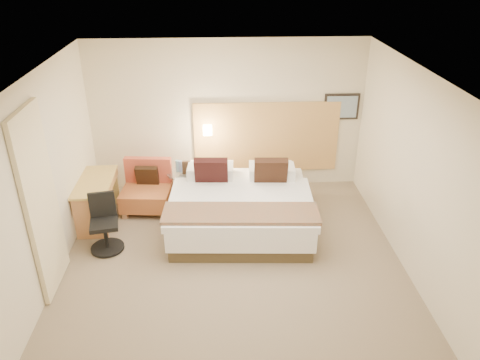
{
  "coord_description": "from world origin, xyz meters",
  "views": [
    {
      "loc": [
        -0.17,
        -5.35,
        4.07
      ],
      "look_at": [
        0.14,
        0.75,
        0.97
      ],
      "focal_mm": 35.0,
      "sensor_mm": 36.0,
      "label": 1
    }
  ],
  "objects_px": {
    "desk": "(97,189)",
    "bed": "(241,206)",
    "side_table": "(183,186)",
    "desk_chair": "(105,227)",
    "lounge_chair": "(147,191)"
  },
  "relations": [
    {
      "from": "desk",
      "to": "bed",
      "type": "bearing_deg",
      "value": -6.31
    },
    {
      "from": "side_table",
      "to": "desk",
      "type": "relative_size",
      "value": 0.5
    },
    {
      "from": "bed",
      "to": "side_table",
      "type": "xyz_separation_m",
      "value": [
        -0.96,
        0.77,
        -0.02
      ]
    },
    {
      "from": "desk_chair",
      "to": "side_table",
      "type": "bearing_deg",
      "value": 51.09
    },
    {
      "from": "side_table",
      "to": "desk_chair",
      "type": "xyz_separation_m",
      "value": [
        -1.06,
        -1.32,
        0.03
      ]
    },
    {
      "from": "lounge_chair",
      "to": "desk_chair",
      "type": "relative_size",
      "value": 0.99
    },
    {
      "from": "bed",
      "to": "side_table",
      "type": "distance_m",
      "value": 1.23
    },
    {
      "from": "bed",
      "to": "side_table",
      "type": "height_order",
      "value": "bed"
    },
    {
      "from": "bed",
      "to": "desk_chair",
      "type": "distance_m",
      "value": 2.1
    },
    {
      "from": "lounge_chair",
      "to": "desk",
      "type": "bearing_deg",
      "value": -153.37
    },
    {
      "from": "side_table",
      "to": "desk",
      "type": "height_order",
      "value": "desk"
    },
    {
      "from": "lounge_chair",
      "to": "desk_chair",
      "type": "bearing_deg",
      "value": -111.82
    },
    {
      "from": "desk",
      "to": "desk_chair",
      "type": "relative_size",
      "value": 1.35
    },
    {
      "from": "bed",
      "to": "desk_chair",
      "type": "height_order",
      "value": "bed"
    },
    {
      "from": "desk",
      "to": "desk_chair",
      "type": "xyz_separation_m",
      "value": [
        0.26,
        -0.8,
        -0.21
      ]
    }
  ]
}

